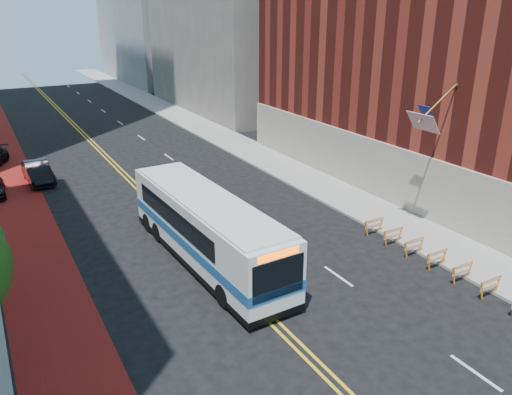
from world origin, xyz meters
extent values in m
plane|color=black|center=(0.00, 0.00, 0.00)|extent=(160.00, 160.00, 0.00)
cube|color=gray|center=(12.00, 30.00, 0.07)|extent=(4.00, 140.00, 0.15)
cube|color=maroon|center=(-8.10, 30.00, 0.00)|extent=(3.60, 140.00, 0.01)
cube|color=gold|center=(-0.18, 30.00, 0.00)|extent=(0.14, 140.00, 0.01)
cube|color=gold|center=(0.18, 30.00, 0.00)|extent=(0.14, 140.00, 0.01)
cube|color=silver|center=(4.80, -2.00, 0.01)|extent=(0.14, 2.20, 0.01)
cube|color=silver|center=(4.80, 6.00, 0.01)|extent=(0.14, 2.20, 0.01)
cube|color=silver|center=(4.80, 14.00, 0.01)|extent=(0.14, 2.20, 0.01)
cube|color=silver|center=(4.80, 22.00, 0.01)|extent=(0.14, 2.20, 0.01)
cube|color=silver|center=(4.80, 30.00, 0.01)|extent=(0.14, 2.20, 0.01)
cube|color=silver|center=(4.80, 38.00, 0.01)|extent=(0.14, 2.20, 0.01)
cube|color=silver|center=(4.80, 46.00, 0.01)|extent=(0.14, 2.20, 0.01)
cube|color=silver|center=(4.80, 54.00, 0.01)|extent=(0.14, 2.20, 0.01)
cube|color=silver|center=(4.80, 62.00, 0.01)|extent=(0.14, 2.20, 0.01)
cube|color=silver|center=(4.80, 70.00, 0.01)|extent=(0.14, 2.20, 0.01)
cube|color=silver|center=(4.80, 78.00, 0.01)|extent=(0.14, 2.20, 0.01)
cube|color=silver|center=(4.80, 86.00, 0.01)|extent=(0.14, 2.20, 0.01)
cube|color=maroon|center=(22.00, 12.00, 11.00)|extent=(16.00, 36.00, 22.00)
cube|color=#9E9384|center=(14.05, 12.00, 2.00)|extent=(0.50, 36.00, 4.00)
cube|color=black|center=(14.15, 6.00, 1.10)|extent=(0.35, 2.80, 2.20)
cube|color=black|center=(14.15, 13.00, 1.10)|extent=(0.35, 2.80, 2.20)
cube|color=black|center=(14.15, 20.00, 1.10)|extent=(0.35, 2.80, 2.20)
cube|color=#A57F33|center=(14.05, 8.00, 8.50)|extent=(0.25, 0.25, 0.25)
cylinder|color=#A57F33|center=(12.70, 8.00, 7.60)|extent=(2.85, 0.12, 2.05)
cube|color=#B21419|center=(11.70, 8.00, 6.60)|extent=(0.75, 1.90, 1.05)
cube|color=navy|center=(12.25, 8.45, 7.15)|extent=(0.39, 0.85, 0.52)
cube|color=orange|center=(9.05, 1.10, 0.50)|extent=(0.32, 0.06, 0.99)
cube|color=orange|center=(10.15, 1.10, 0.50)|extent=(0.32, 0.06, 0.99)
cube|color=orange|center=(9.60, 1.10, 0.90)|extent=(1.25, 0.05, 0.22)
cube|color=orange|center=(9.60, 1.10, 0.55)|extent=(1.25, 0.05, 0.18)
cube|color=orange|center=(9.05, 2.65, 0.50)|extent=(0.32, 0.06, 0.99)
cube|color=orange|center=(10.15, 2.65, 0.50)|extent=(0.32, 0.06, 0.99)
cube|color=orange|center=(9.60, 2.65, 0.90)|extent=(1.25, 0.05, 0.22)
cube|color=orange|center=(9.60, 2.65, 0.55)|extent=(1.25, 0.05, 0.18)
cube|color=orange|center=(9.05, 4.20, 0.50)|extent=(0.32, 0.06, 0.99)
cube|color=orange|center=(10.15, 4.20, 0.50)|extent=(0.32, 0.06, 0.99)
cube|color=orange|center=(9.60, 4.20, 0.90)|extent=(1.25, 0.05, 0.22)
cube|color=orange|center=(9.60, 4.20, 0.55)|extent=(1.25, 0.05, 0.18)
cube|color=orange|center=(9.05, 5.75, 0.50)|extent=(0.32, 0.06, 0.99)
cube|color=orange|center=(10.15, 5.75, 0.50)|extent=(0.32, 0.06, 0.99)
cube|color=orange|center=(9.60, 5.75, 0.90)|extent=(1.25, 0.05, 0.22)
cube|color=orange|center=(9.60, 5.75, 0.55)|extent=(1.25, 0.05, 0.18)
cube|color=orange|center=(9.05, 7.30, 0.50)|extent=(0.32, 0.06, 0.99)
cube|color=orange|center=(10.15, 7.30, 0.50)|extent=(0.32, 0.06, 0.99)
cube|color=orange|center=(9.60, 7.30, 0.90)|extent=(1.25, 0.05, 0.22)
cube|color=orange|center=(9.60, 7.30, 0.55)|extent=(1.25, 0.05, 0.18)
cube|color=orange|center=(9.05, 8.85, 0.50)|extent=(0.32, 0.06, 0.99)
cube|color=orange|center=(10.15, 8.85, 0.50)|extent=(0.32, 0.06, 0.99)
cube|color=orange|center=(9.60, 8.85, 0.90)|extent=(1.25, 0.05, 0.22)
cube|color=orange|center=(9.60, 8.85, 0.55)|extent=(1.25, 0.05, 0.18)
cube|color=silver|center=(-0.17, 10.65, 1.93)|extent=(3.33, 13.17, 3.10)
cube|color=#184E90|center=(-0.17, 10.65, 1.47)|extent=(3.38, 13.22, 0.49)
cube|color=black|center=(-0.21, 11.52, 2.45)|extent=(3.24, 9.26, 1.03)
cube|color=black|center=(0.08, 4.15, 2.18)|extent=(2.49, 0.20, 1.74)
cube|color=black|center=(-0.42, 17.14, 2.40)|extent=(2.27, 0.20, 1.09)
cube|color=#FF5905|center=(0.08, 4.14, 3.27)|extent=(1.98, 0.16, 0.33)
cube|color=silver|center=(-0.17, 10.65, 3.54)|extent=(3.17, 12.51, 0.13)
cube|color=black|center=(-0.17, 10.65, 0.38)|extent=(3.37, 13.21, 0.33)
cylinder|color=black|center=(-1.30, 6.42, 0.54)|extent=(0.37, 1.10, 1.09)
cylinder|color=black|center=(1.27, 6.51, 0.54)|extent=(0.37, 1.10, 1.09)
cylinder|color=black|center=(-1.60, 14.25, 0.54)|extent=(0.37, 1.10, 1.09)
cylinder|color=black|center=(0.97, 14.35, 0.54)|extent=(0.37, 1.10, 1.09)
cylinder|color=black|center=(-1.66, 15.82, 0.54)|extent=(0.37, 1.10, 1.09)
cylinder|color=black|center=(0.91, 15.92, 0.54)|extent=(0.37, 1.10, 1.09)
imported|color=black|center=(-6.14, 28.51, 0.79)|extent=(1.93, 4.88, 1.58)
camera|label=1|loc=(-9.42, -10.83, 12.51)|focal=35.00mm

